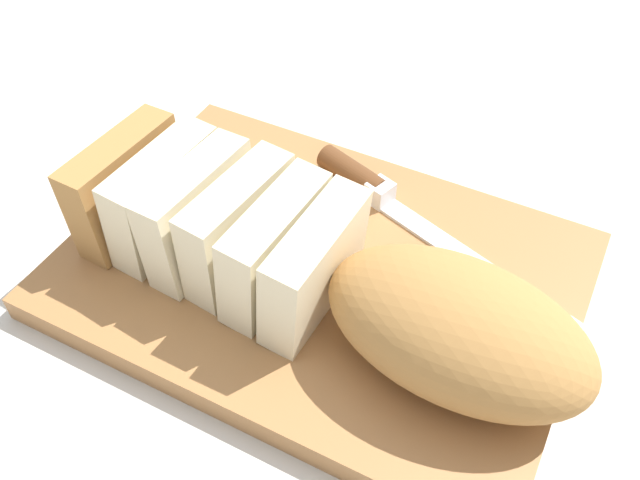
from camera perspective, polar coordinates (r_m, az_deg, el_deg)
ground_plane at (r=0.58m, az=-0.00°, el=-3.62°), size 3.00×3.00×0.00m
cutting_board at (r=0.57m, az=-0.00°, el=-2.87°), size 0.42×0.31×0.02m
bread_loaf at (r=0.50m, az=0.97°, el=-2.73°), size 0.40×0.12×0.09m
bread_knife at (r=0.61m, az=4.91°, el=3.85°), size 0.27×0.10×0.02m
crumb_near_knife at (r=0.57m, az=-0.97°, el=-1.43°), size 0.01×0.01×0.01m
crumb_near_loaf at (r=0.53m, az=6.18°, el=-7.18°), size 0.00×0.00×0.00m
crumb_stray_left at (r=0.59m, az=-4.38°, el=0.75°), size 0.01×0.01×0.01m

